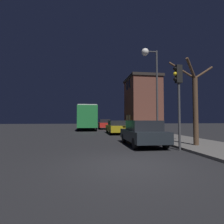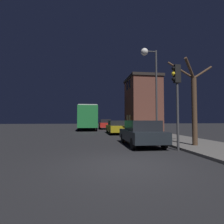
{
  "view_description": "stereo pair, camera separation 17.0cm",
  "coord_description": "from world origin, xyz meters",
  "px_view_note": "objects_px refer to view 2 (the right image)",
  "views": [
    {
      "loc": [
        -1.45,
        -5.73,
        1.51
      ],
      "look_at": [
        1.2,
        12.57,
        2.32
      ],
      "focal_mm": 28.0,
      "sensor_mm": 36.0,
      "label": 1
    },
    {
      "loc": [
        -1.28,
        -5.75,
        1.51
      ],
      "look_at": [
        1.2,
        12.57,
        2.32
      ],
      "focal_mm": 28.0,
      "sensor_mm": 36.0,
      "label": 2
    }
  ],
  "objects_px": {
    "bus": "(88,116)",
    "car_mid_lane": "(116,127)",
    "traffic_light": "(177,89)",
    "car_far_lane": "(105,124)",
    "bare_tree": "(194,103)",
    "car_near_lane": "(141,133)",
    "streetlamp": "(150,70)"
  },
  "relations": [
    {
      "from": "streetlamp",
      "to": "car_mid_lane",
      "type": "xyz_separation_m",
      "value": [
        -1.56,
        6.15,
        -4.46
      ]
    },
    {
      "from": "traffic_light",
      "to": "bus",
      "type": "height_order",
      "value": "traffic_light"
    },
    {
      "from": "bare_tree",
      "to": "car_mid_lane",
      "type": "bearing_deg",
      "value": 106.11
    },
    {
      "from": "car_mid_lane",
      "to": "car_far_lane",
      "type": "bearing_deg",
      "value": 91.93
    },
    {
      "from": "bare_tree",
      "to": "traffic_light",
      "type": "bearing_deg",
      "value": -150.92
    },
    {
      "from": "streetlamp",
      "to": "car_far_lane",
      "type": "bearing_deg",
      "value": 96.86
    },
    {
      "from": "traffic_light",
      "to": "car_near_lane",
      "type": "xyz_separation_m",
      "value": [
        -1.27,
        1.81,
        -2.3
      ]
    },
    {
      "from": "streetlamp",
      "to": "car_near_lane",
      "type": "height_order",
      "value": "streetlamp"
    },
    {
      "from": "car_far_lane",
      "to": "bus",
      "type": "bearing_deg",
      "value": -153.74
    },
    {
      "from": "streetlamp",
      "to": "car_far_lane",
      "type": "xyz_separation_m",
      "value": [
        -1.87,
        15.57,
        -4.37
      ]
    },
    {
      "from": "car_near_lane",
      "to": "bare_tree",
      "type": "bearing_deg",
      "value": -21.12
    },
    {
      "from": "bare_tree",
      "to": "streetlamp",
      "type": "bearing_deg",
      "value": 109.42
    },
    {
      "from": "streetlamp",
      "to": "bus",
      "type": "distance_m",
      "value": 15.27
    },
    {
      "from": "bus",
      "to": "car_mid_lane",
      "type": "height_order",
      "value": "bus"
    },
    {
      "from": "car_far_lane",
      "to": "bare_tree",
      "type": "bearing_deg",
      "value": -80.77
    },
    {
      "from": "traffic_light",
      "to": "bare_tree",
      "type": "xyz_separation_m",
      "value": [
        1.4,
        0.78,
        -0.64
      ]
    },
    {
      "from": "car_far_lane",
      "to": "traffic_light",
      "type": "bearing_deg",
      "value": -85.11
    },
    {
      "from": "car_near_lane",
      "to": "car_mid_lane",
      "type": "xyz_separation_m",
      "value": [
        -0.11,
        8.59,
        -0.02
      ]
    },
    {
      "from": "bus",
      "to": "car_near_lane",
      "type": "distance_m",
      "value": 17.0
    },
    {
      "from": "car_near_lane",
      "to": "car_far_lane",
      "type": "bearing_deg",
      "value": 91.35
    },
    {
      "from": "bare_tree",
      "to": "car_near_lane",
      "type": "bearing_deg",
      "value": 158.88
    },
    {
      "from": "streetlamp",
      "to": "bare_tree",
      "type": "bearing_deg",
      "value": -70.58
    },
    {
      "from": "bus",
      "to": "car_mid_lane",
      "type": "distance_m",
      "value": 8.73
    },
    {
      "from": "bus",
      "to": "car_near_lane",
      "type": "xyz_separation_m",
      "value": [
        3.17,
        -16.65,
        -1.32
      ]
    },
    {
      "from": "car_near_lane",
      "to": "car_far_lane",
      "type": "xyz_separation_m",
      "value": [
        -0.42,
        18.01,
        0.07
      ]
    },
    {
      "from": "car_far_lane",
      "to": "car_near_lane",
      "type": "bearing_deg",
      "value": -88.65
    },
    {
      "from": "car_near_lane",
      "to": "car_far_lane",
      "type": "distance_m",
      "value": 18.01
    },
    {
      "from": "streetlamp",
      "to": "car_near_lane",
      "type": "distance_m",
      "value": 5.27
    },
    {
      "from": "traffic_light",
      "to": "streetlamp",
      "type": "bearing_deg",
      "value": 87.6
    },
    {
      "from": "streetlamp",
      "to": "car_mid_lane",
      "type": "height_order",
      "value": "streetlamp"
    },
    {
      "from": "traffic_light",
      "to": "car_far_lane",
      "type": "relative_size",
      "value": 1.05
    },
    {
      "from": "streetlamp",
      "to": "traffic_light",
      "type": "xyz_separation_m",
      "value": [
        -0.18,
        -4.25,
        -2.14
      ]
    }
  ]
}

